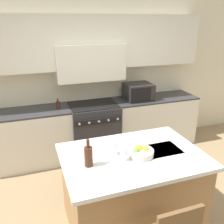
# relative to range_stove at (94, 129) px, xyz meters

# --- Properties ---
(back_cabinetry) EXTENTS (10.00, 0.46, 2.70)m
(back_cabinetry) POSITION_rel_range_stove_xyz_m (-0.00, 0.26, 1.14)
(back_cabinetry) COLOR beige
(back_cabinetry) RESTS_ON ground_plane
(back_counter) EXTENTS (4.00, 0.62, 0.94)m
(back_counter) POSITION_rel_range_stove_xyz_m (0.00, 0.02, -0.00)
(back_counter) COLOR silver
(back_counter) RESTS_ON ground_plane
(range_stove) EXTENTS (0.84, 0.70, 0.94)m
(range_stove) POSITION_rel_range_stove_xyz_m (0.00, 0.00, 0.00)
(range_stove) COLOR #2D2D33
(range_stove) RESTS_ON ground_plane
(microwave) EXTENTS (0.48, 0.43, 0.29)m
(microwave) POSITION_rel_range_stove_xyz_m (0.86, 0.02, 0.61)
(microwave) COLOR black
(microwave) RESTS_ON back_counter
(kitchen_island) EXTENTS (1.57, 1.10, 0.91)m
(kitchen_island) POSITION_rel_range_stove_xyz_m (-0.02, -1.74, -0.01)
(kitchen_island) COLOR olive
(kitchen_island) RESTS_ON ground_plane
(wine_bottle) EXTENTS (0.09, 0.09, 0.30)m
(wine_bottle) POSITION_rel_range_stove_xyz_m (-0.53, -1.79, 0.55)
(wine_bottle) COLOR #422314
(wine_bottle) RESTS_ON kitchen_island
(wine_glass_near) EXTENTS (0.08, 0.08, 0.19)m
(wine_glass_near) POSITION_rel_range_stove_xyz_m (-0.16, -1.82, 0.57)
(wine_glass_near) COLOR white
(wine_glass_near) RESTS_ON kitchen_island
(wine_glass_far) EXTENTS (0.08, 0.08, 0.19)m
(wine_glass_far) POSITION_rel_range_stove_xyz_m (-0.21, -1.66, 0.57)
(wine_glass_far) COLOR white
(wine_glass_far) RESTS_ON kitchen_island
(fruit_bowl) EXTENTS (0.29, 0.29, 0.10)m
(fruit_bowl) POSITION_rel_range_stove_xyz_m (0.05, -1.78, 0.48)
(fruit_bowl) COLOR silver
(fruit_bowl) RESTS_ON kitchen_island
(oil_bottle_on_counter) EXTENTS (0.07, 0.07, 0.17)m
(oil_bottle_on_counter) POSITION_rel_range_stove_xyz_m (-0.60, -0.00, 0.53)
(oil_bottle_on_counter) COLOR #422314
(oil_bottle_on_counter) RESTS_ON back_counter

